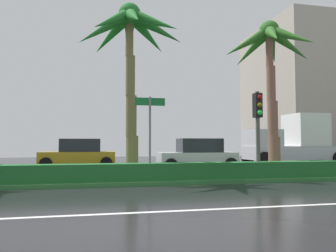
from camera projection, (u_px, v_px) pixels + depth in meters
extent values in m
cube|color=black|center=(119.00, 179.00, 13.62)|extent=(90.00, 42.00, 0.10)
cube|color=white|center=(136.00, 213.00, 6.78)|extent=(81.00, 0.14, 0.01)
cube|color=#2D6B33|center=(120.00, 178.00, 12.65)|extent=(85.50, 4.00, 0.15)
cube|color=#1E6028|center=(122.00, 172.00, 11.30)|extent=(76.50, 0.70, 0.60)
cylinder|color=olive|center=(132.00, 156.00, 12.69)|extent=(0.49, 0.49, 1.61)
cylinder|color=olive|center=(131.00, 116.00, 12.75)|extent=(0.43, 0.43, 1.61)
cylinder|color=olive|center=(130.00, 76.00, 12.81)|extent=(0.37, 0.37, 1.61)
cylinder|color=olive|center=(129.00, 36.00, 12.87)|extent=(0.31, 0.31, 1.61)
sphere|color=#206A26|center=(130.00, 14.00, 12.92)|extent=(0.90, 0.90, 0.90)
cone|color=#206A26|center=(156.00, 29.00, 13.08)|extent=(2.39, 0.63, 1.55)
cone|color=#206A26|center=(147.00, 34.00, 13.73)|extent=(2.15, 1.98, 1.58)
cone|color=#206A26|center=(129.00, 36.00, 13.92)|extent=(0.73, 2.39, 1.62)
cone|color=#206A26|center=(112.00, 34.00, 13.49)|extent=(1.96, 2.10, 1.72)
cone|color=#206A26|center=(105.00, 28.00, 12.65)|extent=(2.30, 0.64, 1.78)
cone|color=#206A26|center=(113.00, 20.00, 12.00)|extent=(1.98, 2.11, 1.67)
cone|color=#206A26|center=(134.00, 17.00, 11.86)|extent=(0.68, 2.41, 1.54)
cone|color=#206A26|center=(153.00, 21.00, 12.39)|extent=(2.20, 1.96, 1.49)
cylinder|color=brown|center=(274.00, 155.00, 14.31)|extent=(0.53, 0.53, 1.61)
cylinder|color=brown|center=(273.00, 119.00, 14.46)|extent=(0.46, 0.46, 1.61)
cylinder|color=brown|center=(271.00, 84.00, 14.61)|extent=(0.40, 0.40, 1.61)
cylinder|color=brown|center=(269.00, 50.00, 14.76)|extent=(0.34, 0.34, 1.61)
sphere|color=#2D6320|center=(269.00, 30.00, 14.81)|extent=(0.90, 0.90, 0.90)
cone|color=#2D6320|center=(289.00, 45.00, 15.05)|extent=(2.38, 0.69, 1.71)
cone|color=#2D6320|center=(272.00, 47.00, 15.78)|extent=(1.89, 2.28, 1.51)
cone|color=#2D6320|center=(252.00, 49.00, 15.64)|extent=(1.40, 2.39, 1.71)
cone|color=#2D6320|center=(247.00, 43.00, 14.69)|extent=(2.41, 0.84, 1.71)
cone|color=#2D6320|center=(273.00, 34.00, 13.73)|extent=(1.40, 2.44, 1.59)
cone|color=#2D6320|center=(291.00, 36.00, 13.95)|extent=(1.58, 2.39, 1.60)
cylinder|color=#4C4C47|center=(258.00, 134.00, 12.55)|extent=(0.16, 0.16, 3.36)
cube|color=black|center=(257.00, 105.00, 12.60)|extent=(0.28, 0.32, 0.96)
sphere|color=maroon|center=(259.00, 97.00, 12.45)|extent=(0.20, 0.20, 0.20)
sphere|color=#7F600F|center=(260.00, 105.00, 12.44)|extent=(0.20, 0.20, 0.20)
sphere|color=#1EEA3F|center=(260.00, 113.00, 12.42)|extent=(0.20, 0.20, 0.20)
cylinder|color=slate|center=(150.00, 138.00, 11.50)|extent=(0.08, 0.08, 3.00)
cube|color=#146B2D|center=(150.00, 102.00, 11.57)|extent=(1.10, 0.03, 0.28)
cube|color=#B28C1E|center=(78.00, 158.00, 18.98)|extent=(4.30, 1.76, 0.72)
cube|color=#1E2328|center=(81.00, 145.00, 19.05)|extent=(2.30, 1.58, 0.76)
cylinder|color=black|center=(46.00, 163.00, 17.75)|extent=(0.68, 0.22, 0.68)
cylinder|color=black|center=(51.00, 162.00, 19.51)|extent=(0.68, 0.22, 0.68)
cylinder|color=black|center=(106.00, 163.00, 18.42)|extent=(0.68, 0.22, 0.68)
cylinder|color=black|center=(106.00, 161.00, 20.18)|extent=(0.68, 0.22, 0.68)
cube|color=silver|center=(197.00, 159.00, 17.79)|extent=(4.30, 1.76, 0.72)
cube|color=#1E2328|center=(199.00, 145.00, 17.86)|extent=(2.30, 1.58, 0.76)
cylinder|color=black|center=(171.00, 165.00, 16.56)|extent=(0.68, 0.22, 0.68)
cylinder|color=black|center=(164.00, 163.00, 18.32)|extent=(0.68, 0.22, 0.68)
cylinder|color=black|center=(231.00, 164.00, 17.23)|extent=(0.68, 0.22, 0.68)
cylinder|color=black|center=(219.00, 162.00, 18.99)|extent=(0.68, 0.22, 0.68)
cube|color=silver|center=(292.00, 153.00, 21.85)|extent=(6.40, 2.30, 0.90)
cube|color=silver|center=(262.00, 138.00, 21.46)|extent=(1.90, 2.21, 1.10)
cube|color=silver|center=(305.00, 130.00, 22.15)|extent=(2.30, 2.35, 2.20)
cylinder|color=black|center=(265.00, 159.00, 20.14)|extent=(0.92, 0.30, 0.92)
cylinder|color=black|center=(248.00, 157.00, 22.43)|extent=(0.92, 0.30, 0.92)
cylinder|color=black|center=(316.00, 157.00, 23.53)|extent=(0.92, 0.30, 0.92)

